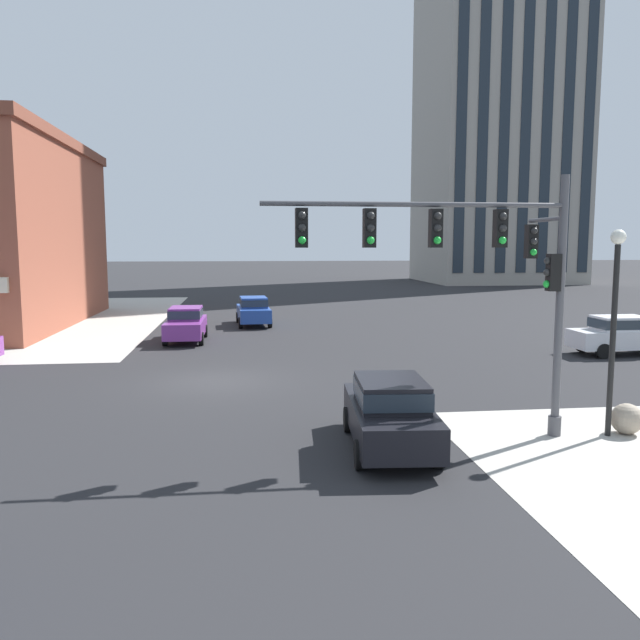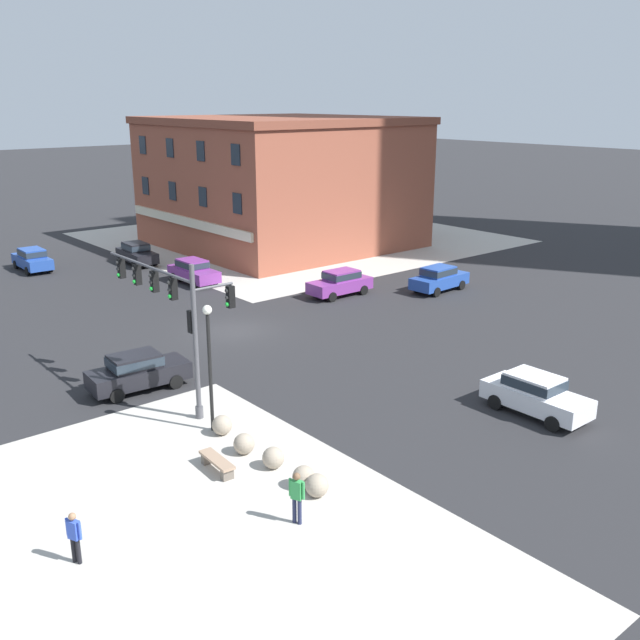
# 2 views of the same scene
# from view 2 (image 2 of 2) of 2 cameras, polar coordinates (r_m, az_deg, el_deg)

# --- Properties ---
(ground_plane) EXTENTS (320.00, 320.00, 0.00)m
(ground_plane) POSITION_cam_2_polar(r_m,az_deg,el_deg) (40.42, -6.80, -0.86)
(ground_plane) COLOR #262628
(sidewalk_corner_slab) EXTENTS (20.00, 19.00, 0.02)m
(sidewalk_corner_slab) POSITION_cam_2_polar(r_m,az_deg,el_deg) (21.49, -16.09, -19.01)
(sidewalk_corner_slab) COLOR #B7B2A8
(sidewalk_corner_slab) RESTS_ON ground
(sidewalk_far_corner) EXTENTS (32.00, 32.00, 0.02)m
(sidewalk_far_corner) POSITION_cam_2_polar(r_m,az_deg,el_deg) (67.53, -1.96, 6.59)
(sidewalk_far_corner) COLOR #B7B2A8
(sidewalk_far_corner) RESTS_ON ground
(traffic_signal_main) EXTENTS (7.43, 2.09, 6.40)m
(traffic_signal_main) POSITION_cam_2_polar(r_m,az_deg,el_deg) (30.01, -11.50, 1.07)
(traffic_signal_main) COLOR #4C4C51
(traffic_signal_main) RESTS_ON ground
(bollard_sphere_curb_a) EXTENTS (0.78, 0.78, 0.78)m
(bollard_sphere_curb_a) POSITION_cam_2_polar(r_m,az_deg,el_deg) (28.23, -7.79, -8.27)
(bollard_sphere_curb_a) COLOR gray
(bollard_sphere_curb_a) RESTS_ON ground
(bollard_sphere_curb_b) EXTENTS (0.78, 0.78, 0.78)m
(bollard_sphere_curb_b) POSITION_cam_2_polar(r_m,az_deg,el_deg) (26.71, -6.06, -9.76)
(bollard_sphere_curb_b) COLOR gray
(bollard_sphere_curb_b) RESTS_ON ground
(bollard_sphere_curb_c) EXTENTS (0.78, 0.78, 0.78)m
(bollard_sphere_curb_c) POSITION_cam_2_polar(r_m,az_deg,el_deg) (25.67, -3.74, -10.87)
(bollard_sphere_curb_c) COLOR gray
(bollard_sphere_curb_c) RESTS_ON ground
(bollard_sphere_curb_d) EXTENTS (0.78, 0.78, 0.78)m
(bollard_sphere_curb_d) POSITION_cam_2_polar(r_m,az_deg,el_deg) (24.46, -1.30, -12.37)
(bollard_sphere_curb_d) COLOR gray
(bollard_sphere_curb_d) RESTS_ON ground
(bollard_sphere_curb_e) EXTENTS (0.78, 0.78, 0.78)m
(bollard_sphere_curb_e) POSITION_cam_2_polar(r_m,az_deg,el_deg) (23.98, -0.25, -13.01)
(bollard_sphere_curb_e) COLOR gray
(bollard_sphere_curb_e) RESTS_ON ground
(bench_near_signal) EXTENTS (1.82, 0.58, 0.49)m
(bench_near_signal) POSITION_cam_2_polar(r_m,az_deg,el_deg) (25.70, -8.19, -11.17)
(bench_near_signal) COLOR #9E7F66
(bench_near_signal) RESTS_ON ground
(pedestrian_near_bench) EXTENTS (0.51, 0.32, 1.59)m
(pedestrian_near_bench) POSITION_cam_2_polar(r_m,az_deg,el_deg) (21.82, -18.95, -15.85)
(pedestrian_near_bench) COLOR black
(pedestrian_near_bench) RESTS_ON ground
(pedestrian_at_curb) EXTENTS (0.52, 0.31, 1.73)m
(pedestrian_at_curb) POSITION_cam_2_polar(r_m,az_deg,el_deg) (22.33, -1.85, -13.70)
(pedestrian_at_curb) COLOR #232847
(pedestrian_at_curb) RESTS_ON ground
(street_lamp_corner_near) EXTENTS (0.36, 0.36, 5.11)m
(street_lamp_corner_near) POSITION_cam_2_polar(r_m,az_deg,el_deg) (27.54, -8.80, -2.60)
(street_lamp_corner_near) COLOR black
(street_lamp_corner_near) RESTS_ON ground
(car_main_northbound_near) EXTENTS (4.43, 1.94, 1.68)m
(car_main_northbound_near) POSITION_cam_2_polar(r_m,az_deg,el_deg) (58.26, -21.91, 4.55)
(car_main_northbound_near) COLOR #23479E
(car_main_northbound_near) RESTS_ON ground
(car_main_northbound_far) EXTENTS (2.09, 4.50, 1.68)m
(car_main_northbound_far) POSITION_cam_2_polar(r_m,az_deg,el_deg) (48.89, 9.44, 3.33)
(car_main_northbound_far) COLOR #23479E
(car_main_northbound_far) RESTS_ON ground
(car_main_southbound_near) EXTENTS (4.49, 2.08, 1.68)m
(car_main_southbound_near) POSITION_cam_2_polar(r_m,az_deg,el_deg) (58.04, -14.37, 5.22)
(car_main_southbound_near) COLOR black
(car_main_southbound_near) RESTS_ON ground
(car_main_southbound_far) EXTENTS (1.93, 4.42, 1.68)m
(car_main_southbound_far) POSITION_cam_2_polar(r_m,az_deg,el_deg) (47.13, 1.63, 3.04)
(car_main_southbound_far) COLOR #7A3389
(car_main_southbound_far) RESTS_ON ground
(car_cross_westbound) EXTENTS (2.13, 4.51, 1.68)m
(car_cross_westbound) POSITION_cam_2_polar(r_m,az_deg,el_deg) (32.87, -14.31, -3.90)
(car_cross_westbound) COLOR black
(car_cross_westbound) RESTS_ON ground
(car_parked_curb) EXTENTS (4.42, 1.92, 1.68)m
(car_parked_curb) POSITION_cam_2_polar(r_m,az_deg,el_deg) (51.05, -10.04, 3.89)
(car_parked_curb) COLOR #7A3389
(car_parked_curb) RESTS_ON ground
(car_main_mid) EXTENTS (4.40, 1.90, 1.68)m
(car_main_mid) POSITION_cam_2_polar(r_m,az_deg,el_deg) (30.77, 16.76, -5.60)
(car_main_mid) COLOR silver
(car_main_mid) RESTS_ON ground
(storefront_block_near_corner) EXTENTS (19.50, 19.02, 10.95)m
(storefront_block_near_corner) POSITION_cam_2_polar(r_m,az_deg,el_deg) (63.95, -3.14, 10.94)
(storefront_block_near_corner) COLOR brown
(storefront_block_near_corner) RESTS_ON ground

